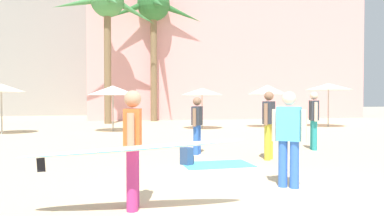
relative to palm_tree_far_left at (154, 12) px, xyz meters
name	(u,v)px	position (x,y,z in m)	size (l,w,h in m)	color
ground	(271,209)	(-0.51, -20.30, -7.86)	(120.00, 120.00, 0.00)	beige
hotel_pink	(218,22)	(6.65, 5.96, 0.89)	(22.72, 10.46, 17.49)	pink
palm_tree_far_left	(154,12)	(0.00, 0.00, 0.00)	(7.12, 7.19, 9.57)	brown
palm_tree_left	(107,9)	(-3.17, -1.94, -0.50)	(6.57, 6.40, 8.99)	brown
cafe_umbrella_0	(202,92)	(1.77, -7.26, -5.88)	(2.20, 2.20, 2.16)	gray
cafe_umbrella_1	(113,90)	(-2.81, -7.65, -5.85)	(2.41, 2.41, 2.24)	gray
cafe_umbrella_2	(1,88)	(-7.68, -7.90, -5.78)	(2.02, 2.02, 2.27)	gray
cafe_umbrella_3	(328,87)	(9.13, -7.42, -5.57)	(2.56, 2.56, 2.48)	gray
cafe_umbrella_4	(267,90)	(5.55, -7.07, -5.75)	(2.12, 2.12, 2.37)	gray
beach_towel	(217,164)	(-0.31, -16.99, -7.85)	(1.61, 0.96, 0.01)	#4CC6D6
backpack	(187,156)	(-1.02, -16.85, -7.65)	(0.33, 0.35, 0.42)	#324E7F
person_mid_right	(133,146)	(-2.42, -20.02, -6.95)	(2.99, 0.92, 1.68)	#B7337F
person_far_left	(197,123)	(-0.42, -15.36, -6.97)	(0.39, 0.57, 1.62)	blue
person_mid_left	(289,135)	(0.31, -19.29, -6.94)	(0.52, 0.47, 1.68)	blue
person_near_right	(314,118)	(3.29, -15.30, -6.88)	(0.34, 0.60, 1.78)	teal
person_far_right	(269,122)	(1.19, -16.60, -6.89)	(0.48, 0.51, 1.76)	gold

